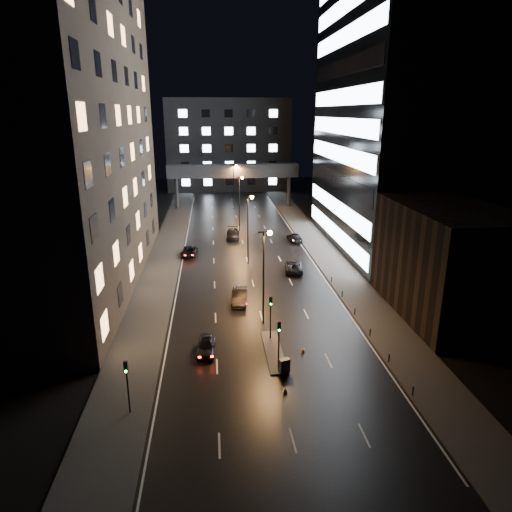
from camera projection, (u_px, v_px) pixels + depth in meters
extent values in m
plane|color=black|center=(242.00, 242.00, 78.47)|extent=(160.00, 160.00, 0.00)
cube|color=#383533|center=(166.00, 252.00, 72.55)|extent=(5.00, 110.00, 0.15)
cube|color=#383533|center=(320.00, 248.00, 74.86)|extent=(5.00, 110.00, 0.15)
cube|color=#2D2319|center=(65.00, 124.00, 55.18)|extent=(15.00, 48.00, 40.00)
cube|color=black|center=(447.00, 261.00, 49.10)|extent=(10.00, 18.00, 12.00)
cube|color=black|center=(405.00, 104.00, 70.21)|extent=(20.00, 36.00, 45.00)
cube|color=#333335|center=(228.00, 145.00, 129.74)|extent=(34.00, 14.00, 25.00)
cube|color=#333335|center=(233.00, 171.00, 104.38)|extent=(30.00, 3.00, 3.00)
cylinder|color=#333335|center=(177.00, 193.00, 104.68)|extent=(0.80, 0.80, 7.00)
cylinder|color=#333335|center=(289.00, 192.00, 107.09)|extent=(0.80, 0.80, 7.00)
cube|color=#383533|center=(274.00, 351.00, 42.42)|extent=(1.60, 8.00, 0.15)
cylinder|color=black|center=(270.00, 322.00, 44.24)|extent=(0.12, 0.12, 3.50)
cube|color=black|center=(271.00, 301.00, 43.58)|extent=(0.28, 0.22, 0.90)
sphere|color=#0CFF33|center=(271.00, 304.00, 43.53)|extent=(0.18, 0.18, 0.18)
cylinder|color=black|center=(279.00, 350.00, 39.02)|extent=(0.12, 0.12, 3.50)
cube|color=black|center=(279.00, 327.00, 38.36)|extent=(0.28, 0.22, 0.90)
sphere|color=#0CFF33|center=(279.00, 330.00, 38.31)|extent=(0.18, 0.18, 0.18)
cylinder|color=black|center=(128.00, 393.00, 33.23)|extent=(0.12, 0.12, 3.50)
cube|color=black|center=(126.00, 367.00, 32.57)|extent=(0.28, 0.22, 0.90)
sphere|color=#0CFF33|center=(126.00, 371.00, 32.52)|extent=(0.18, 0.18, 0.18)
cylinder|color=black|center=(413.00, 392.00, 35.63)|extent=(0.12, 0.12, 0.90)
cylinder|color=black|center=(389.00, 359.00, 40.37)|extent=(0.12, 0.12, 0.90)
cylinder|color=black|center=(370.00, 333.00, 45.12)|extent=(0.12, 0.12, 0.90)
cylinder|color=black|center=(355.00, 312.00, 49.86)|extent=(0.12, 0.12, 0.90)
cylinder|color=black|center=(342.00, 295.00, 54.61)|extent=(0.12, 0.12, 0.90)
cylinder|color=black|center=(332.00, 280.00, 59.35)|extent=(0.12, 0.12, 0.90)
cylinder|color=black|center=(264.00, 279.00, 46.60)|extent=(0.18, 0.18, 10.00)
cylinder|color=black|center=(264.00, 232.00, 45.09)|extent=(1.20, 0.12, 0.12)
sphere|color=#FF9E38|center=(270.00, 233.00, 45.18)|extent=(0.50, 0.50, 0.50)
cylinder|color=black|center=(248.00, 231.00, 65.58)|extent=(0.18, 0.18, 10.00)
cylinder|color=black|center=(248.00, 197.00, 64.07)|extent=(1.20, 0.12, 0.12)
sphere|color=#FF9E38|center=(252.00, 197.00, 64.16)|extent=(0.50, 0.50, 0.50)
cylinder|color=black|center=(239.00, 204.00, 84.56)|extent=(0.18, 0.18, 10.00)
cylinder|color=black|center=(239.00, 177.00, 83.05)|extent=(1.20, 0.12, 0.12)
sphere|color=#FF9E38|center=(242.00, 178.00, 83.13)|extent=(0.50, 0.50, 0.50)
cylinder|color=black|center=(234.00, 187.00, 103.54)|extent=(0.18, 0.18, 10.00)
cylinder|color=black|center=(233.00, 165.00, 102.03)|extent=(1.20, 0.12, 0.12)
sphere|color=#FF9E38|center=(236.00, 166.00, 102.11)|extent=(0.50, 0.50, 0.50)
imported|color=black|center=(206.00, 346.00, 42.20)|extent=(1.86, 4.16, 1.39)
imported|color=black|center=(240.00, 296.00, 53.26)|extent=(2.25, 5.06, 1.62)
imported|color=black|center=(189.00, 252.00, 70.76)|extent=(2.70, 5.01, 1.33)
imported|color=black|center=(233.00, 234.00, 80.54)|extent=(2.47, 5.54, 1.58)
imported|color=black|center=(294.00, 267.00, 63.74)|extent=(3.05, 5.42, 1.43)
imported|color=black|center=(295.00, 237.00, 78.68)|extent=(2.35, 4.99, 1.41)
cube|color=#47474A|center=(284.00, 366.00, 38.73)|extent=(1.02, 0.79, 1.24)
cone|color=orange|center=(285.00, 390.00, 36.25)|extent=(0.39, 0.39, 0.44)
cone|color=orange|center=(303.00, 350.00, 42.35)|extent=(0.48, 0.48, 0.51)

